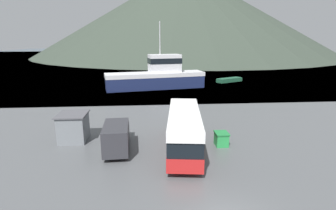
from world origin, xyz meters
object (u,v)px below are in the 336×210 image
Objects in this scene: dock_kiosk at (73,127)px; fishing_boat at (157,76)px; delivery_van at (117,136)px; small_boat at (229,80)px; storage_bin at (221,139)px; tour_bus at (184,129)px.

fishing_boat is at bearing 71.33° from dock_kiosk.
delivery_van is at bearing -31.07° from dock_kiosk.
fishing_boat is 17.68m from small_boat.
small_boat is at bearing 71.47° from storage_bin.
fishing_boat is 29.06m from storage_bin.
fishing_boat reaches higher than storage_bin.
fishing_boat is (4.64, 28.93, 1.12)m from delivery_van.
storage_bin is 37.04m from small_boat.
delivery_van is at bearing -178.25° from storage_bin.
dock_kiosk is (-8.91, -26.36, -1.09)m from fishing_boat.
fishing_boat reaches higher than dock_kiosk.
storage_bin reaches higher than small_boat.
dock_kiosk is (-13.47, 2.29, 0.70)m from storage_bin.
dock_kiosk is 0.46× the size of small_boat.
fishing_boat is at bearing 78.17° from delivery_van.
dock_kiosk is at bearing 146.21° from delivery_van.
fishing_boat is (-1.09, 29.30, 0.51)m from tour_bus.
storage_bin is 0.21× the size of small_boat.
tour_bus is 3.76m from storage_bin.
storage_bin is 13.68m from dock_kiosk.
delivery_van is 9.23m from storage_bin.
tour_bus is at bearing -16.41° from dock_kiosk.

